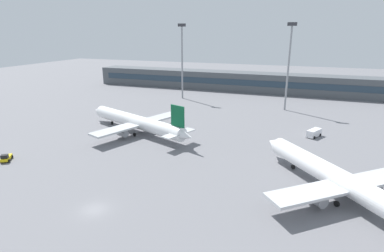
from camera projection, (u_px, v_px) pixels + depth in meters
The scene contains 8 objects.
ground_plane at pixel (184, 135), 86.19m from camera, with size 400.00×400.00×0.00m, color slate.
terminal_building at pixel (239, 81), 150.37m from camera, with size 149.39×12.13×9.00m.
airplane_near at pixel (340, 180), 53.13m from camera, with size 31.15×34.80×10.68m.
airplane_mid at pixel (136, 122), 87.82m from camera, with size 40.76×29.22×10.52m.
baggage_tug_yellow at pixel (6, 158), 68.94m from camera, with size 3.24×3.83×1.75m.
service_van_white at pixel (314, 133), 84.82m from camera, with size 4.17×5.54×2.08m.
floodlight_tower_west at pixel (182, 57), 128.95m from camera, with size 3.20×0.80×31.02m.
floodlight_tower_east at pixel (289, 62), 109.07m from camera, with size 3.20×0.80×30.96m.
Camera 1 is at (30.16, -35.84, 27.92)m, focal length 28.74 mm.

